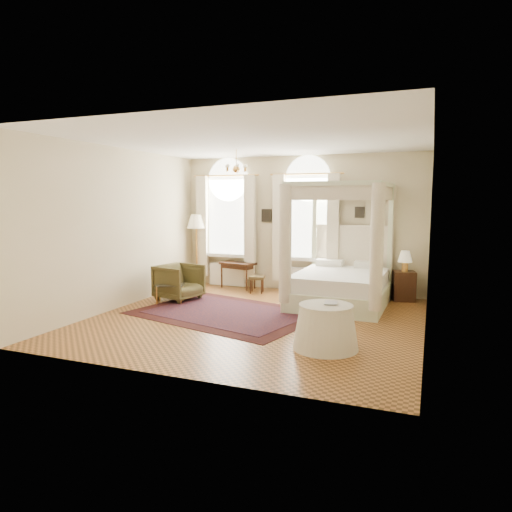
{
  "coord_description": "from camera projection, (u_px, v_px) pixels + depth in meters",
  "views": [
    {
      "loc": [
        3.03,
        -7.82,
        2.24
      ],
      "look_at": [
        -0.14,
        0.4,
        1.15
      ],
      "focal_mm": 32.0,
      "sensor_mm": 36.0,
      "label": 1
    }
  ],
  "objects": [
    {
      "name": "writing_desk",
      "position": [
        238.0,
        266.0,
        11.57
      ],
      "size": [
        0.96,
        0.64,
        0.66
      ],
      "color": "#341A0E",
      "rests_on": "ground"
    },
    {
      "name": "window_left",
      "position": [
        227.0,
        229.0,
        11.76
      ],
      "size": [
        1.62,
        0.27,
        3.29
      ],
      "color": "silver",
      "rests_on": "room_walls"
    },
    {
      "name": "stool",
      "position": [
        257.0,
        279.0,
        11.01
      ],
      "size": [
        0.43,
        0.43,
        0.41
      ],
      "color": "#493C1F",
      "rests_on": "ground"
    },
    {
      "name": "coffee_table",
      "position": [
        170.0,
        286.0,
        9.94
      ],
      "size": [
        0.71,
        0.62,
        0.41
      ],
      "color": "silver",
      "rests_on": "ground"
    },
    {
      "name": "book",
      "position": [
        324.0,
        303.0,
        6.9
      ],
      "size": [
        0.23,
        0.29,
        0.02
      ],
      "primitive_type": "imported",
      "rotation": [
        0.0,
        0.0,
        0.14
      ],
      "color": "black",
      "rests_on": "side_table"
    },
    {
      "name": "laptop",
      "position": [
        241.0,
        262.0,
        11.58
      ],
      "size": [
        0.3,
        0.19,
        0.02
      ],
      "primitive_type": "imported",
      "rotation": [
        0.0,
        0.0,
        3.15
      ],
      "color": "black",
      "rests_on": "writing_desk"
    },
    {
      "name": "side_table",
      "position": [
        326.0,
        327.0,
        6.87
      ],
      "size": [
        0.99,
        0.99,
        0.68
      ],
      "color": "white",
      "rests_on": "ground"
    },
    {
      "name": "nightstand_lamp",
      "position": [
        405.0,
        258.0,
        10.08
      ],
      "size": [
        0.31,
        0.31,
        0.46
      ],
      "color": "gold",
      "rests_on": "nightstand"
    },
    {
      "name": "room_walls",
      "position": [
        255.0,
        214.0,
        8.36
      ],
      "size": [
        6.0,
        6.0,
        6.0
      ],
      "color": "beige",
      "rests_on": "ground"
    },
    {
      "name": "wall_pictures",
      "position": [
        303.0,
        214.0,
        11.09
      ],
      "size": [
        2.54,
        0.03,
        0.39
      ],
      "color": "black",
      "rests_on": "room_walls"
    },
    {
      "name": "window_right",
      "position": [
        306.0,
        231.0,
        11.0
      ],
      "size": [
        1.62,
        0.27,
        3.29
      ],
      "color": "silver",
      "rests_on": "room_walls"
    },
    {
      "name": "floor_lamp",
      "position": [
        196.0,
        225.0,
        11.87
      ],
      "size": [
        0.48,
        0.48,
        1.86
      ],
      "color": "gold",
      "rests_on": "ground"
    },
    {
      "name": "nightstand",
      "position": [
        404.0,
        286.0,
        10.16
      ],
      "size": [
        0.54,
        0.51,
        0.66
      ],
      "primitive_type": "cube",
      "rotation": [
        0.0,
        0.0,
        0.21
      ],
      "color": "#341A0E",
      "rests_on": "ground"
    },
    {
      "name": "ground",
      "position": [
        255.0,
        319.0,
        8.6
      ],
      "size": [
        6.0,
        6.0,
        0.0
      ],
      "primitive_type": "plane",
      "color": "#A96831",
      "rests_on": "ground"
    },
    {
      "name": "chandelier",
      "position": [
        236.0,
        168.0,
        9.68
      ],
      "size": [
        0.51,
        0.45,
        0.5
      ],
      "color": "gold",
      "rests_on": "room_walls"
    },
    {
      "name": "canopy_bed",
      "position": [
        340.0,
        278.0,
        9.67
      ],
      "size": [
        2.02,
        2.45,
        2.59
      ],
      "color": "beige",
      "rests_on": "ground"
    },
    {
      "name": "armchair",
      "position": [
        179.0,
        282.0,
        10.24
      ],
      "size": [
        1.05,
        1.03,
        0.81
      ],
      "primitive_type": "imported",
      "rotation": [
        0.0,
        0.0,
        1.35
      ],
      "color": "#423A1C",
      "rests_on": "ground"
    },
    {
      "name": "oriental_rug",
      "position": [
        227.0,
        313.0,
        9.05
      ],
      "size": [
        3.99,
        3.29,
        0.01
      ],
      "color": "#3A120E",
      "rests_on": "ground"
    }
  ]
}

